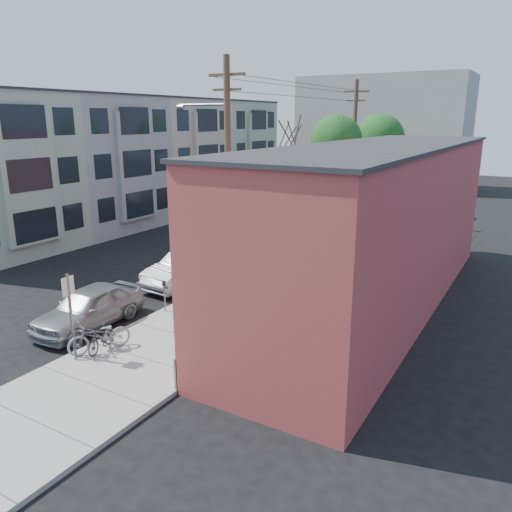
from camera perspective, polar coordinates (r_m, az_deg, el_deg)
The scene contains 27 objects.
ground at distance 22.21m, azimuth -13.94°, elevation -4.95°, with size 120.00×120.00×0.00m, color black.
sidewalk at distance 28.80m, azimuth 7.77°, elevation 0.25°, with size 4.50×58.00×0.15m, color #9F9A93.
cafe_building at distance 21.00m, azimuth 13.65°, elevation 3.29°, with size 6.60×20.20×6.61m.
apartment_row at distance 39.30m, azimuth -12.69°, elevation 10.64°, with size 6.30×32.00×9.00m.
end_cap_building at distance 59.18m, azimuth 14.25°, elevation 13.52°, with size 18.00×8.00×12.00m, color gray.
sign_post at distance 16.80m, azimuth -20.45°, elevation -5.56°, with size 0.07×0.45×2.80m.
parking_meter_near at distance 20.09m, azimuth -10.45°, elevation -3.95°, with size 0.14×0.14×1.24m.
parking_meter_far at distance 27.67m, azimuth 2.44°, elevation 1.69°, with size 0.14×0.14×1.24m.
utility_pole_near at distance 22.49m, azimuth -3.35°, elevation 9.92°, with size 3.57×0.28×10.00m.
utility_pole_far at distance 37.08m, azimuth 11.07°, elevation 11.76°, with size 1.80×0.28×10.00m.
tree_bare at distance 26.97m, azimuth 3.51°, elevation 5.93°, with size 0.24×0.24×5.93m.
tree_leafy_mid at distance 32.91m, azimuth 9.17°, elevation 12.85°, with size 3.24×3.24×7.67m.
tree_leafy_far at distance 41.63m, azimuth 13.93°, elevation 12.85°, with size 3.87×3.87×7.77m.
patio_chair_a at distance 16.01m, azimuth -5.95°, elevation -10.51°, with size 0.50×0.50×0.88m, color #13451C, non-canonical shape.
patio_chair_b at distance 16.04m, azimuth -5.91°, elevation -10.46°, with size 0.50×0.50×0.88m, color #13451C, non-canonical shape.
patron_grey at distance 17.04m, azimuth -5.32°, elevation -7.10°, with size 0.66×0.43×1.82m, color slate.
patron_green at distance 16.93m, azimuth -5.51°, elevation -7.13°, with size 0.92×0.71×1.88m, color #2E6628.
cyclist at distance 19.16m, azimuth -6.93°, elevation -4.85°, with size 1.04×0.60×1.62m, color maroon.
cyclist_bike at distance 19.29m, azimuth -6.89°, elevation -5.82°, with size 0.61×1.75×0.92m, color black.
parked_bike_a at distance 17.39m, azimuth -17.27°, elevation -8.91°, with size 0.43×1.52×0.92m, color black.
parked_bike_b at distance 17.32m, azimuth -17.46°, elevation -8.71°, with size 0.72×2.06×1.08m, color gray.
car_0 at distance 19.67m, azimuth -18.56°, elevation -5.59°, with size 1.84×4.58×1.56m, color #9CA0A4.
car_1 at distance 23.62m, azimuth -7.53°, elevation -1.22°, with size 1.78×5.11×1.69m, color #999CA0.
car_2 at distance 27.97m, azimuth -0.72°, elevation 1.23°, with size 1.92×4.73×1.37m, color black.
car_3 at distance 32.96m, azimuth 4.54°, elevation 3.64°, with size 2.76×5.98×1.66m, color #999AA0.
car_4 at distance 38.25m, azimuth 8.41°, elevation 5.10°, with size 1.66×4.77×1.57m, color #A9ADB1.
bus at distance 43.74m, azimuth 6.78°, elevation 7.22°, with size 2.29×9.77×2.72m, color white.
Camera 1 is at (14.80, -14.72, 7.59)m, focal length 35.00 mm.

